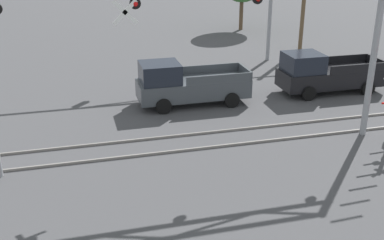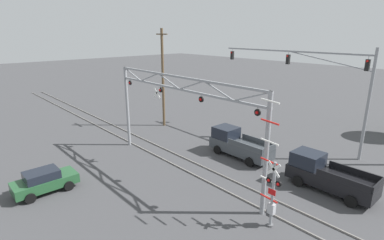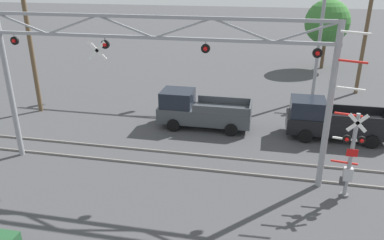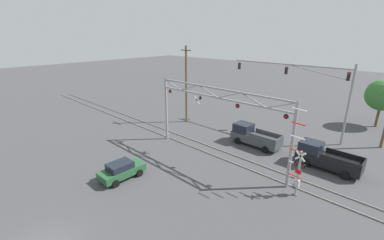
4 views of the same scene
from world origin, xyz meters
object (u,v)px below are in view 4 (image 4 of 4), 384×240
traffic_signal_span (316,85)px  pickup_truck_lead (253,136)px  sedan_waiting (122,170)px  pickup_truck_following (324,157)px  crossing_signal_mast (298,170)px  utility_pole_left (186,84)px  crossing_gantry (217,112)px  background_tree_beyond_span (383,95)px

traffic_signal_span → pickup_truck_lead: size_ratio=2.66×
traffic_signal_span → sedan_waiting: traffic_signal_span is taller
pickup_truck_following → crossing_signal_mast: bearing=-91.7°
traffic_signal_span → utility_pole_left: size_ratio=1.40×
crossing_gantry → sedan_waiting: 10.08m
crossing_gantry → background_tree_beyond_span: bearing=66.0°
pickup_truck_following → background_tree_beyond_span: size_ratio=0.86×
utility_pole_left → crossing_signal_mast: bearing=-20.0°
pickup_truck_following → utility_pole_left: (-18.46, 0.59, 4.33)m
pickup_truck_following → crossing_gantry: bearing=-147.3°
background_tree_beyond_span → pickup_truck_lead: bearing=-118.3°
crossing_signal_mast → utility_pole_left: utility_pole_left is taller
crossing_gantry → pickup_truck_lead: crossing_gantry is taller
crossing_gantry → pickup_truck_following: (8.43, 5.42, -3.85)m
background_tree_beyond_span → pickup_truck_following: bearing=-94.8°
pickup_truck_lead → sedan_waiting: size_ratio=1.42×
pickup_truck_following → utility_pole_left: utility_pole_left is taller
crossing_signal_mast → sedan_waiting: (-11.84, -7.83, -1.37)m
pickup_truck_following → sedan_waiting: size_ratio=1.42×
traffic_signal_span → pickup_truck_lead: traffic_signal_span is taller
crossing_gantry → traffic_signal_span: 13.17m
crossing_gantry → traffic_signal_span: size_ratio=1.02×
sedan_waiting → background_tree_beyond_span: size_ratio=0.61×
crossing_signal_mast → traffic_signal_span: 14.08m
crossing_gantry → pickup_truck_lead: 6.76m
traffic_signal_span → pickup_truck_lead: (-3.62, -6.81, -5.28)m
crossing_gantry → pickup_truck_lead: (0.93, 5.47, -3.85)m
crossing_signal_mast → traffic_signal_span: traffic_signal_span is taller
sedan_waiting → utility_pole_left: utility_pole_left is taller
crossing_signal_mast → pickup_truck_following: 6.16m
traffic_signal_span → crossing_signal_mast: bearing=-74.0°
utility_pole_left → background_tree_beyond_span: utility_pole_left is taller
traffic_signal_span → pickup_truck_following: (3.88, -6.86, -5.28)m
traffic_signal_span → sedan_waiting: size_ratio=3.77×
crossing_signal_mast → background_tree_beyond_span: size_ratio=1.07×
crossing_signal_mast → sedan_waiting: bearing=-146.5°
crossing_gantry → crossing_signal_mast: 8.72m
pickup_truck_lead → background_tree_beyond_span: size_ratio=0.86×
crossing_gantry → utility_pole_left: 11.70m
crossing_signal_mast → background_tree_beyond_span: bearing=86.0°
utility_pole_left → background_tree_beyond_span: (19.86, 16.03, -1.03)m
pickup_truck_following → sedan_waiting: bearing=-130.9°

